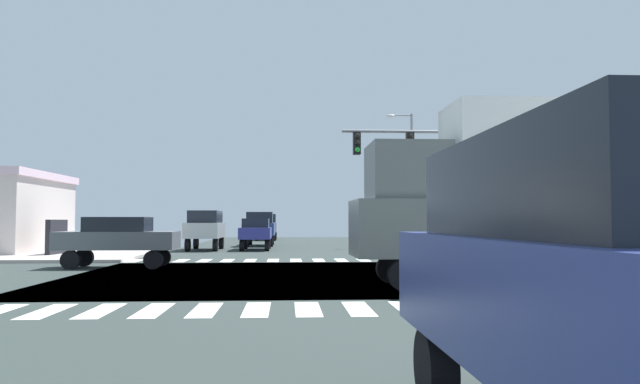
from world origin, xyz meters
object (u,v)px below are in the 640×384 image
at_px(traffic_signal_mast, 417,159).
at_px(sedan_trailing_2, 118,238).
at_px(sedan_nearside_1, 256,231).
at_px(suv_queued_2, 604,270).
at_px(suv_crossing_1, 205,227).
at_px(street_lamp, 409,168).
at_px(box_truck_farside_1, 496,190).
at_px(pickup_leading_1, 260,227).
at_px(pickup_middle_2, 266,226).

relative_size(traffic_signal_mast, sedan_trailing_2, 1.43).
bearing_deg(sedan_nearside_1, sedan_trailing_2, 71.64).
bearing_deg(suv_queued_2, suv_crossing_1, 102.36).
xyz_separation_m(street_lamp, box_truck_farside_1, (-2.55, -23.56, -2.69)).
relative_size(traffic_signal_mast, street_lamp, 0.69).
bearing_deg(suv_queued_2, traffic_signal_mast, 80.68).
distance_m(sedan_nearside_1, box_truck_farside_1, 21.70).
bearing_deg(box_truck_farside_1, suv_crossing_1, 27.09).
distance_m(suv_queued_2, pickup_leading_1, 38.08).
bearing_deg(sedan_nearside_1, street_lamp, -162.12).
distance_m(traffic_signal_mast, pickup_leading_1, 17.66).
distance_m(box_truck_farside_1, pickup_middle_2, 39.21).
xyz_separation_m(street_lamp, sedan_trailing_2, (-14.39, -16.56, -4.14)).
height_order(sedan_nearside_1, pickup_leading_1, pickup_leading_1).
bearing_deg(sedan_trailing_2, street_lamp, 139.02).
bearing_deg(pickup_leading_1, suv_queued_2, 96.03).
bearing_deg(street_lamp, pickup_leading_1, 164.79).
distance_m(suv_queued_2, sedan_trailing_2, 20.43).
height_order(street_lamp, pickup_middle_2, street_lamp).
xyz_separation_m(pickup_leading_1, sedan_trailing_2, (-4.43, -19.27, -0.17)).
distance_m(traffic_signal_mast, box_truck_farside_1, 10.86).
height_order(box_truck_farside_1, suv_queued_2, box_truck_farside_1).
bearing_deg(pickup_middle_2, box_truck_farside_1, 100.89).
distance_m(suv_queued_2, pickup_middle_2, 50.24).
distance_m(sedan_trailing_2, pickup_middle_2, 31.79).
relative_size(box_truck_farside_1, pickup_middle_2, 1.41).
xyz_separation_m(box_truck_farside_1, pickup_leading_1, (-7.41, 26.27, -1.27)).
bearing_deg(pickup_middle_2, sedan_nearside_1, 90.00).
bearing_deg(pickup_leading_1, sedan_trailing_2, 77.06).
height_order(sedan_nearside_1, suv_crossing_1, suv_crossing_1).
height_order(traffic_signal_mast, sedan_trailing_2, traffic_signal_mast).
relative_size(sedan_nearside_1, pickup_leading_1, 0.84).
distance_m(box_truck_farside_1, sedan_trailing_2, 13.82).
distance_m(traffic_signal_mast, sedan_trailing_2, 13.08).
bearing_deg(pickup_middle_2, traffic_signal_mast, 105.40).
height_order(traffic_signal_mast, street_lamp, street_lamp).
distance_m(sedan_nearside_1, suv_queued_2, 32.20).
distance_m(street_lamp, sedan_trailing_2, 22.32).
bearing_deg(suv_crossing_1, pickup_leading_1, -116.85).
bearing_deg(street_lamp, sedan_nearside_1, -162.12).
bearing_deg(box_truck_farside_1, pickup_leading_1, 15.74).
distance_m(traffic_signal_mast, suv_crossing_1, 14.72).
height_order(box_truck_farside_1, suv_crossing_1, box_truck_farside_1).
bearing_deg(sedan_trailing_2, suv_queued_2, 24.37).
relative_size(street_lamp, box_truck_farside_1, 1.24).
bearing_deg(box_truck_farside_1, suv_queued_2, 163.64).
distance_m(pickup_leading_1, sedan_trailing_2, 19.77).
bearing_deg(box_truck_farside_1, traffic_signal_mast, -1.36).
xyz_separation_m(box_truck_farside_1, suv_queued_2, (-3.41, -11.60, -1.17)).
xyz_separation_m(traffic_signal_mast, sedan_trailing_2, (-12.09, -3.68, -3.40)).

